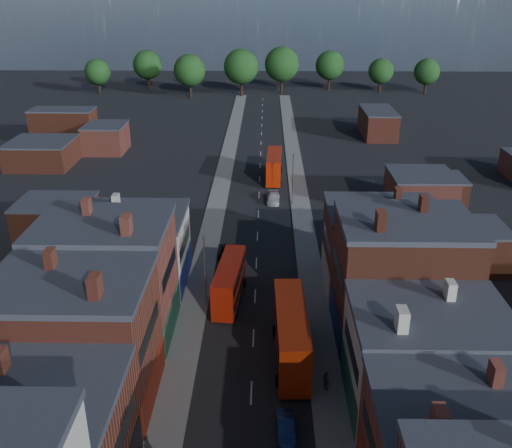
{
  "coord_description": "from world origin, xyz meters",
  "views": [
    {
      "loc": [
        1.13,
        -22.68,
        32.27
      ],
      "look_at": [
        0.0,
        37.61,
        6.3
      ],
      "focal_mm": 40.0,
      "sensor_mm": 36.0,
      "label": 1
    }
  ],
  "objects_px": {
    "car_1": "(286,427)",
    "bus_0": "(229,281)",
    "car_3": "(273,198)",
    "ped_3": "(326,381)",
    "bus_2": "(274,166)",
    "car_2": "(227,252)",
    "bus_1": "(291,334)"
  },
  "relations": [
    {
      "from": "car_3",
      "to": "ped_3",
      "type": "xyz_separation_m",
      "value": [
        4.03,
        -44.53,
        0.36
      ]
    },
    {
      "from": "bus_1",
      "to": "bus_2",
      "type": "relative_size",
      "value": 1.11
    },
    {
      "from": "bus_2",
      "to": "car_1",
      "type": "distance_m",
      "value": 60.75
    },
    {
      "from": "bus_2",
      "to": "car_2",
      "type": "height_order",
      "value": "bus_2"
    },
    {
      "from": "car_1",
      "to": "car_3",
      "type": "bearing_deg",
      "value": 87.94
    },
    {
      "from": "car_3",
      "to": "ped_3",
      "type": "distance_m",
      "value": 44.72
    },
    {
      "from": "bus_1",
      "to": "car_3",
      "type": "relative_size",
      "value": 2.57
    },
    {
      "from": "car_1",
      "to": "car_2",
      "type": "relative_size",
      "value": 0.95
    },
    {
      "from": "car_2",
      "to": "ped_3",
      "type": "relative_size",
      "value": 2.2
    },
    {
      "from": "bus_0",
      "to": "car_3",
      "type": "relative_size",
      "value": 2.19
    },
    {
      "from": "bus_2",
      "to": "car_3",
      "type": "relative_size",
      "value": 2.31
    },
    {
      "from": "car_1",
      "to": "car_2",
      "type": "distance_m",
      "value": 31.36
    },
    {
      "from": "bus_2",
      "to": "car_1",
      "type": "xyz_separation_m",
      "value": [
        0.27,
        -60.72,
        -1.86
      ]
    },
    {
      "from": "bus_2",
      "to": "car_2",
      "type": "xyz_separation_m",
      "value": [
        -6.31,
        -30.06,
        -1.93
      ]
    },
    {
      "from": "car_1",
      "to": "ped_3",
      "type": "distance_m",
      "value": 6.22
    },
    {
      "from": "bus_1",
      "to": "car_3",
      "type": "distance_m",
      "value": 40.27
    },
    {
      "from": "bus_0",
      "to": "bus_2",
      "type": "distance_m",
      "value": 41.22
    },
    {
      "from": "ped_3",
      "to": "car_1",
      "type": "bearing_deg",
      "value": 126.57
    },
    {
      "from": "car_1",
      "to": "ped_3",
      "type": "relative_size",
      "value": 2.08
    },
    {
      "from": "car_1",
      "to": "ped_3",
      "type": "bearing_deg",
      "value": 52.63
    },
    {
      "from": "car_1",
      "to": "bus_0",
      "type": "bearing_deg",
      "value": 102.93
    },
    {
      "from": "car_2",
      "to": "car_3",
      "type": "relative_size",
      "value": 0.86
    },
    {
      "from": "bus_2",
      "to": "car_2",
      "type": "distance_m",
      "value": 30.77
    },
    {
      "from": "car_2",
      "to": "ped_3",
      "type": "xyz_separation_m",
      "value": [
        10.12,
        -25.56,
        0.48
      ]
    },
    {
      "from": "car_3",
      "to": "ped_3",
      "type": "height_order",
      "value": "ped_3"
    },
    {
      "from": "car_3",
      "to": "bus_0",
      "type": "bearing_deg",
      "value": -97.63
    },
    {
      "from": "bus_0",
      "to": "car_1",
      "type": "xyz_separation_m",
      "value": [
        5.52,
        -19.83,
        -1.71
      ]
    },
    {
      "from": "bus_2",
      "to": "car_1",
      "type": "relative_size",
      "value": 2.83
    },
    {
      "from": "car_2",
      "to": "ped_3",
      "type": "height_order",
      "value": "ped_3"
    },
    {
      "from": "ped_3",
      "to": "car_3",
      "type": "bearing_deg",
      "value": -13.52
    },
    {
      "from": "car_3",
      "to": "bus_2",
      "type": "bearing_deg",
      "value": 90.8
    },
    {
      "from": "car_3",
      "to": "ped_3",
      "type": "bearing_deg",
      "value": -82.89
    }
  ]
}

